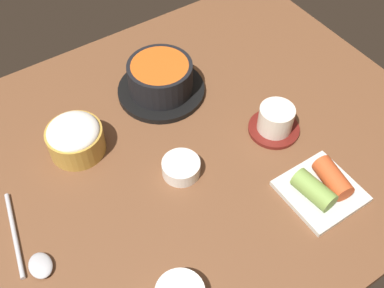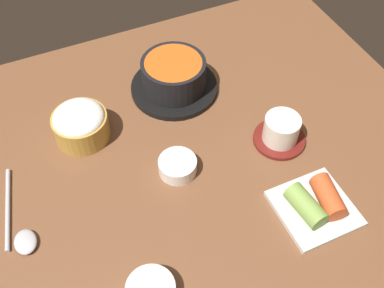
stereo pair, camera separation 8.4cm
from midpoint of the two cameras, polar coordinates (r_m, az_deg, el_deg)
dining_table at (r=87.52cm, az=-4.56°, el=-1.52°), size 100.00×76.00×2.00cm
stone_pot at (r=95.00cm, az=-6.45°, el=7.74°), size 18.04×18.04×7.46cm
rice_bowl at (r=87.79cm, az=-16.93°, el=0.64°), size 10.44×10.44×7.07cm
tea_cup_with_saucer at (r=88.53cm, az=7.61°, el=2.69°), size 9.95×9.95×5.90cm
banchan_cup_center at (r=82.64cm, az=-4.26°, el=-3.06°), size 6.93×6.93×2.81cm
kimchi_plate at (r=81.74cm, az=12.97°, el=-5.42°), size 12.50×12.50×4.62cm
spoon at (r=80.54cm, az=-22.15°, el=-12.70°), size 5.22×18.49×1.35cm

